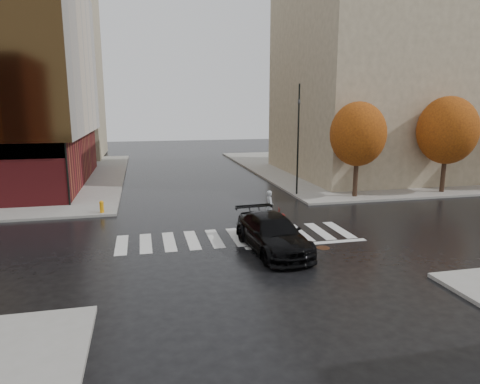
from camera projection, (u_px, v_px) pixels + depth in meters
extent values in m
plane|color=black|center=(239.00, 240.00, 20.66)|extent=(120.00, 120.00, 0.00)
cube|color=gray|center=(388.00, 166.00, 45.32)|extent=(30.00, 30.00, 0.15)
cube|color=silver|center=(237.00, 237.00, 21.14)|extent=(12.00, 3.00, 0.01)
cube|color=gray|center=(379.00, 74.00, 38.80)|extent=(16.00, 16.00, 18.00)
cube|color=gray|center=(37.00, 73.00, 50.43)|extent=(14.00, 12.00, 20.00)
cylinder|color=#311D15|center=(356.00, 176.00, 29.62)|extent=(0.32, 0.32, 2.80)
ellipsoid|color=#B05311|center=(358.00, 134.00, 29.03)|extent=(3.80, 3.80, 4.37)
cylinder|color=#311D15|center=(443.00, 173.00, 31.16)|extent=(0.32, 0.32, 2.80)
ellipsoid|color=#B05311|center=(447.00, 130.00, 30.54)|extent=(4.20, 4.20, 4.83)
imported|color=black|center=(273.00, 234.00, 19.03)|extent=(2.64, 5.60, 1.58)
imported|color=maroon|center=(271.00, 216.00, 23.49)|extent=(1.68, 0.75, 0.85)
imported|color=#959A9D|center=(270.00, 206.00, 23.36)|extent=(0.49, 0.68, 1.74)
cylinder|color=black|center=(65.00, 147.00, 26.50)|extent=(0.12, 0.12, 7.43)
imported|color=black|center=(62.00, 102.00, 25.96)|extent=(0.21, 0.18, 0.93)
cylinder|color=black|center=(298.00, 140.00, 29.84)|extent=(0.12, 0.12, 7.69)
imported|color=black|center=(299.00, 99.00, 29.28)|extent=(0.18, 0.21, 0.96)
cylinder|color=orange|center=(102.00, 208.00, 25.27)|extent=(0.24, 0.24, 0.60)
sphere|color=orange|center=(101.00, 203.00, 25.21)|extent=(0.26, 0.26, 0.26)
cylinder|color=#4E2E1B|center=(323.00, 248.00, 19.52)|extent=(0.73, 0.73, 0.01)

